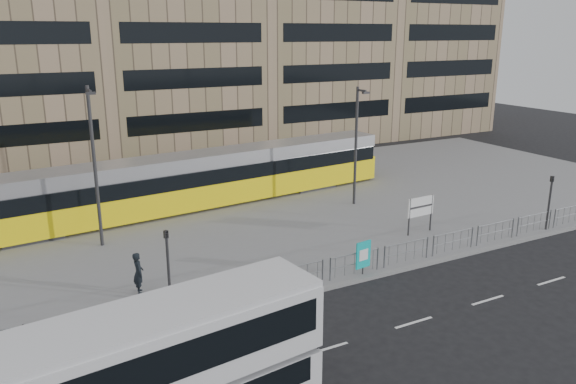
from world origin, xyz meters
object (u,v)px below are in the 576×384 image
tram (187,182)px  traffic_light_east (550,196)px  pedestrian (138,273)px  traffic_light_west (168,257)px  ad_panel (363,255)px  double_decker_bus (147,376)px  lamp_post_west (94,161)px  lamp_post_east (357,141)px  station_sign (421,208)px

tram → traffic_light_east: tram is taller
pedestrian → traffic_light_west: bearing=-143.3°
ad_panel → pedestrian: 9.94m
pedestrian → tram: bearing=-24.3°
double_decker_bus → pedestrian: 9.48m
tram → ad_panel: bearing=-79.9°
double_decker_bus → lamp_post_west: 15.88m
double_decker_bus → traffic_light_east: bearing=7.8°
double_decker_bus → lamp_post_east: size_ratio=1.36×
pedestrian → lamp_post_west: (-0.36, 6.40, 3.58)m
ad_panel → pedestrian: pedestrian is taller
tram → traffic_light_west: 12.85m
lamp_post_east → lamp_post_west: bearing=179.5°
station_sign → tram: bearing=130.5°
station_sign → lamp_post_east: 6.74m
double_decker_bus → pedestrian: bearing=71.0°
lamp_post_east → double_decker_bus: bearing=-138.3°
tram → traffic_light_east: 21.22m
ad_panel → lamp_post_east: bearing=49.4°
traffic_light_east → lamp_post_west: size_ratio=0.38×
ad_panel → lamp_post_east: (5.92, 9.22, 3.18)m
tram → lamp_post_east: size_ratio=3.88×
lamp_post_west → lamp_post_east: 15.78m
station_sign → traffic_light_west: size_ratio=0.67×
station_sign → traffic_light_west: traffic_light_west is taller
double_decker_bus → lamp_post_west: (1.60, 15.61, 2.48)m
pedestrian → lamp_post_west: lamp_post_west is taller
traffic_light_west → lamp_post_west: size_ratio=0.38×
traffic_light_east → double_decker_bus: bearing=-160.3°
station_sign → lamp_post_east: size_ratio=0.28×
pedestrian → traffic_light_west: traffic_light_west is taller
pedestrian → lamp_post_east: size_ratio=0.24×
ad_panel → lamp_post_west: size_ratio=0.19×
double_decker_bus → tram: double_decker_bus is taller
tram → ad_panel: size_ratio=18.27×
double_decker_bus → traffic_light_west: double_decker_bus is taller
double_decker_bus → lamp_post_east: lamp_post_east is taller
tram → station_sign: (9.80, -10.44, -0.28)m
ad_panel → traffic_light_east: bearing=-7.5°
ad_panel → lamp_post_east: 11.41m
tram → lamp_post_west: 7.81m
ad_panel → traffic_light_east: size_ratio=0.51×
lamp_post_west → ad_panel: bearing=-43.5°
pedestrian → traffic_light_east: (22.14, -2.85, 1.07)m
ad_panel → lamp_post_west: 14.04m
ad_panel → traffic_light_west: 8.78m
ad_panel → traffic_light_east: 12.69m
station_sign → lamp_post_east: bearing=87.8°
station_sign → lamp_post_west: (-15.82, 6.32, 3.05)m
station_sign → traffic_light_west: 14.64m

